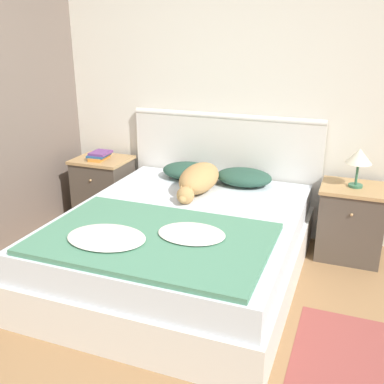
% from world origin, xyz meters
% --- Properties ---
extents(ground_plane, '(16.00, 16.00, 0.00)m').
position_xyz_m(ground_plane, '(0.00, 0.00, 0.00)').
color(ground_plane, '#997047').
extents(wall_back, '(9.00, 0.06, 2.55)m').
position_xyz_m(wall_back, '(0.00, 2.13, 1.27)').
color(wall_back, silver).
rests_on(wall_back, ground_plane).
extents(bed, '(1.68, 2.03, 0.51)m').
position_xyz_m(bed, '(-0.11, 1.02, 0.25)').
color(bed, silver).
rests_on(bed, ground_plane).
extents(headboard, '(1.76, 0.06, 1.08)m').
position_xyz_m(headboard, '(-0.11, 2.06, 0.56)').
color(headboard, silver).
rests_on(headboard, ground_plane).
extents(nightstand_left, '(0.52, 0.45, 0.61)m').
position_xyz_m(nightstand_left, '(-1.27, 1.81, 0.31)').
color(nightstand_left, '#4C4238').
rests_on(nightstand_left, ground_plane).
extents(nightstand_right, '(0.52, 0.45, 0.61)m').
position_xyz_m(nightstand_right, '(1.05, 1.81, 0.31)').
color(nightstand_right, '#4C4238').
rests_on(nightstand_right, ground_plane).
extents(pillow_left, '(0.48, 0.35, 0.14)m').
position_xyz_m(pillow_left, '(-0.36, 1.81, 0.58)').
color(pillow_left, '#284C3D').
rests_on(pillow_left, bed).
extents(pillow_right, '(0.48, 0.35, 0.14)m').
position_xyz_m(pillow_right, '(0.14, 1.81, 0.58)').
color(pillow_right, '#284C3D').
rests_on(pillow_right, bed).
extents(quilt, '(1.46, 0.97, 0.06)m').
position_xyz_m(quilt, '(-0.12, 0.54, 0.54)').
color(quilt, '#4C8466').
rests_on(quilt, bed).
extents(dog, '(0.29, 0.77, 0.23)m').
position_xyz_m(dog, '(-0.16, 1.52, 0.62)').
color(dog, tan).
rests_on(dog, bed).
extents(book_stack, '(0.19, 0.23, 0.07)m').
position_xyz_m(book_stack, '(-1.27, 1.79, 0.65)').
color(book_stack, orange).
rests_on(book_stack, nightstand_left).
extents(table_lamp, '(0.20, 0.20, 0.31)m').
position_xyz_m(table_lamp, '(1.05, 1.81, 0.85)').
color(table_lamp, '#336B4C').
rests_on(table_lamp, nightstand_right).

